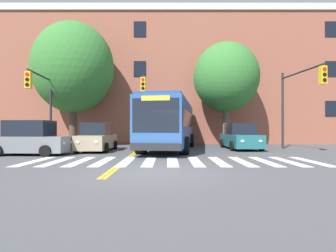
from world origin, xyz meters
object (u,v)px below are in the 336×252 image
Objects in this scene: traffic_light_near_corner at (296,93)px; street_tree_curbside_large at (225,77)px; traffic_light_overhead at (143,98)px; car_teal_far_lane at (239,137)px; traffic_light_far_corner at (41,96)px; car_grey_cross_street at (29,139)px; street_tree_curbside_small at (72,68)px; car_white_behind_bus at (172,132)px; car_tan_near_lane at (96,138)px; city_bus at (169,123)px.

street_tree_curbside_large is at bearing 128.35° from traffic_light_near_corner.
car_teal_far_lane is at bearing -14.01° from traffic_light_overhead.
car_teal_far_lane is 0.80× the size of traffic_light_overhead.
traffic_light_near_corner is 1.01× the size of traffic_light_far_corner.
traffic_light_far_corner is (-0.79, 2.93, 2.74)m from car_grey_cross_street.
street_tree_curbside_small is (-12.45, -0.07, 0.76)m from street_tree_curbside_large.
car_white_behind_bus is 13.72m from traffic_light_far_corner.
traffic_light_overhead is (2.73, 3.13, 2.90)m from car_tan_near_lane.
traffic_light_far_corner is at bearing -175.38° from city_bus.
street_tree_curbside_large is 0.84× the size of street_tree_curbside_small.
traffic_light_near_corner is at bearing -0.00° from car_tan_near_lane.
street_tree_curbside_large is at bearing 0.34° from street_tree_curbside_small.
traffic_light_far_corner reaches higher than car_tan_near_lane.
traffic_light_far_corner reaches higher than car_grey_cross_street.
car_white_behind_bus is 0.53× the size of street_tree_curbside_small.
traffic_light_near_corner is 10.62m from traffic_light_overhead.
street_tree_curbside_large is at bearing 36.22° from city_bus.
traffic_light_near_corner is at bearing -23.28° from car_teal_far_lane.
car_grey_cross_street is 0.42× the size of street_tree_curbside_small.
street_tree_curbside_large is at bearing 17.20° from traffic_light_far_corner.
street_tree_curbside_small is at bearing -179.66° from street_tree_curbside_large.
traffic_light_near_corner is (7.80, -10.65, 2.69)m from car_white_behind_bus.
car_teal_far_lane is at bearing 2.68° from city_bus.
car_teal_far_lane is at bearing -13.48° from street_tree_curbside_small.
car_white_behind_bus is at bearing 36.78° from street_tree_curbside_small.
traffic_light_overhead is (-6.84, 1.71, 2.93)m from car_teal_far_lane.
street_tree_curbside_large is (4.20, -6.10, 4.58)m from car_white_behind_bus.
traffic_light_overhead is 0.57× the size of street_tree_curbside_small.
street_tree_curbside_small is at bearing 164.41° from traffic_light_near_corner.
car_grey_cross_street is at bearing -150.41° from street_tree_curbside_large.
car_teal_far_lane is 0.85× the size of traffic_light_far_corner.
car_tan_near_lane reaches higher than car_teal_far_lane.
street_tree_curbside_small is at bearing 167.14° from traffic_light_overhead.
street_tree_curbside_large reaches higher than car_tan_near_lane.
traffic_light_overhead is at bearing 165.99° from car_teal_far_lane.
street_tree_curbside_large is 12.48m from street_tree_curbside_small.
car_white_behind_bus is 0.63× the size of street_tree_curbside_large.
city_bus is 2.06× the size of traffic_light_near_corner.
traffic_light_far_corner is (-13.36, -0.91, 2.79)m from car_teal_far_lane.
car_white_behind_bus is at bearing 115.96° from car_teal_far_lane.
traffic_light_overhead is (-2.35, -7.52, 2.72)m from car_white_behind_bus.
car_white_behind_bus is 8.71m from street_tree_curbside_large.
city_bus is at bearing 4.62° from traffic_light_far_corner.
car_white_behind_bus is at bearing 58.27° from car_grey_cross_street.
street_tree_curbside_large is (12.28, 6.97, 4.73)m from car_grey_cross_street.
car_tan_near_lane is 0.99× the size of car_grey_cross_street.
city_bus is 2.62× the size of car_grey_cross_street.
traffic_light_overhead reaches higher than city_bus.
city_bus is at bearing 14.29° from car_tan_near_lane.
street_tree_curbside_large is at bearing 29.59° from car_grey_cross_street.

